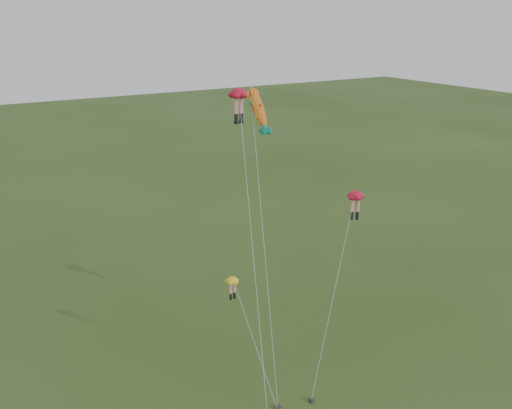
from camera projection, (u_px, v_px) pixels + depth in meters
ground at (282, 403)px, 38.33m from camera, size 300.00×300.00×0.00m
legs_kite_red_high at (239, 99)px, 42.94m from camera, size 5.73×12.88×19.57m
legs_kite_red_mid at (355, 201)px, 40.19m from camera, size 6.96×4.59×13.03m
legs_kite_yellow at (234, 288)px, 38.93m from camera, size 1.28×8.69×7.74m
fish_kite at (258, 109)px, 38.55m from camera, size 3.24×8.46×20.35m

